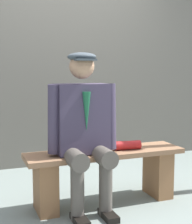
% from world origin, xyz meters
% --- Properties ---
extents(ground_plane, '(30.00, 30.00, 0.00)m').
position_xyz_m(ground_plane, '(0.00, 0.00, 0.00)').
color(ground_plane, gray).
extents(bench, '(1.42, 0.37, 0.48)m').
position_xyz_m(bench, '(0.00, 0.00, 0.30)').
color(bench, '#866043').
rests_on(bench, ground).
extents(seated_man, '(0.61, 0.56, 1.34)m').
position_xyz_m(seated_man, '(0.22, 0.06, 0.73)').
color(seated_man, '#3E364B').
rests_on(seated_man, ground).
extents(rolled_magazine, '(0.24, 0.10, 0.08)m').
position_xyz_m(rolled_magazine, '(-0.20, 0.03, 0.52)').
color(rolled_magazine, '#B21E1E').
rests_on(rolled_magazine, bench).
extents(stadium_wall, '(12.00, 0.24, 2.35)m').
position_xyz_m(stadium_wall, '(0.00, -1.51, 1.18)').
color(stadium_wall, '#635F57').
rests_on(stadium_wall, ground).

